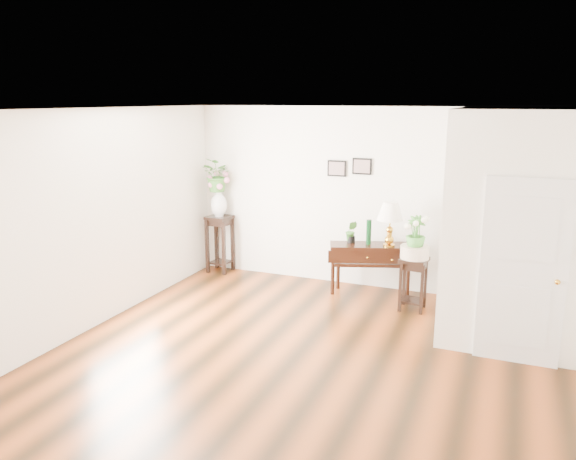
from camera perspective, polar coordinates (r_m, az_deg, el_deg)
The scene contains 20 objects.
floor at distance 6.62m, azimuth 2.93°, elevation -12.89°, with size 6.00×5.50×0.02m, color brown.
ceiling at distance 5.94m, azimuth 3.25°, elevation 12.14°, with size 6.00×5.50×0.02m, color white.
wall_back at distance 8.72m, azimuth 9.05°, elevation 3.08°, with size 6.00×0.02×2.80m, color silver.
wall_front at distance 3.78m, azimuth -11.03°, elevation -10.61°, with size 6.00×0.02×2.80m, color silver.
wall_left at distance 7.63m, azimuth -18.71°, elevation 1.10°, with size 0.02×5.50×2.80m, color silver.
partition at distance 7.55m, azimuth 22.97°, elevation 0.62°, with size 1.80×1.95×2.80m, color silver.
door at distance 6.66m, azimuth 22.73°, elevation -4.06°, with size 0.90×0.05×2.10m, color silver.
art_print_left at distance 8.80m, azimuth 4.98°, elevation 6.25°, with size 0.30×0.02×0.25m, color black.
art_print_right at distance 8.69m, azimuth 7.52°, elevation 6.43°, with size 0.30×0.02×0.25m, color black.
wall_ornament at distance 7.61m, azimuth 16.30°, elevation 6.20°, with size 0.51×0.51×0.07m, color gold.
console_table at distance 8.51m, azimuth 8.36°, elevation -4.08°, with size 1.21×0.40×0.80m, color black.
table_lamp at distance 8.26m, azimuth 10.32°, elevation 0.72°, with size 0.38×0.38×0.66m, color #BB851F.
green_vase at distance 8.37m, azimuth 8.20°, elevation -0.30°, with size 0.08×0.08×0.37m, color black.
potted_plant at distance 8.43m, azimuth 6.45°, elevation -0.23°, with size 0.17×0.14×0.31m, color #3A7F2C.
plant_stand_a at distance 9.67m, azimuth -6.92°, elevation -1.40°, with size 0.38×0.38×0.97m, color black.
porcelain_vase at distance 9.51m, azimuth -7.04°, elevation 2.74°, with size 0.27×0.27×0.47m, color white, non-canonical shape.
lily_arrangement at distance 9.44m, azimuth -7.12°, elevation 5.49°, with size 0.51×0.44×0.57m, color #3A7F2C.
plant_stand_b at distance 8.09m, azimuth 12.59°, elevation -5.37°, with size 0.35×0.35×0.75m, color black.
ceramic_bowl at distance 7.96m, azimuth 12.75°, elevation -2.25°, with size 0.40×0.40×0.18m, color beige.
narcissus at distance 7.89m, azimuth 12.85°, elevation -0.30°, with size 0.27×0.27×0.48m, color #3A7F2C.
Camera 1 is at (1.94, -5.62, 2.91)m, focal length 35.00 mm.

